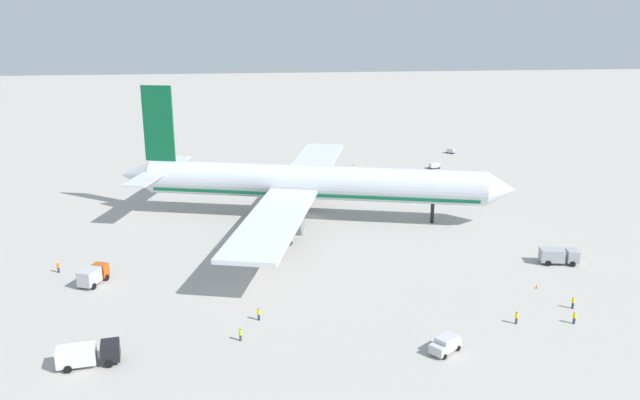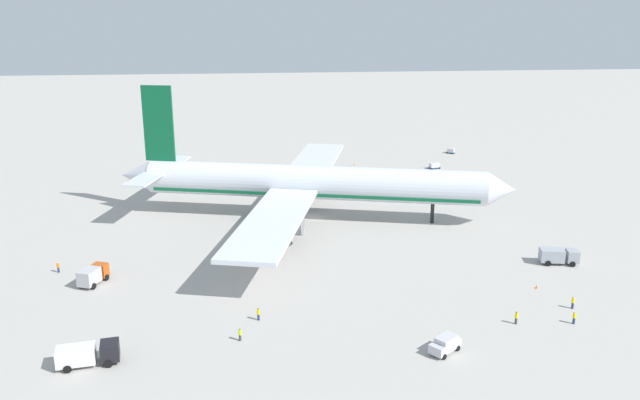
% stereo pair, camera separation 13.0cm
% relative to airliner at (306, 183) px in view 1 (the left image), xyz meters
% --- Properties ---
extents(ground_plane, '(600.00, 600.00, 0.00)m').
position_rel_airliner_xyz_m(ground_plane, '(1.37, -0.34, -6.83)').
color(ground_plane, '#ADA8A0').
extents(airliner, '(75.45, 79.25, 24.95)m').
position_rel_airliner_xyz_m(airliner, '(0.00, 0.00, 0.00)').
color(airliner, silver).
rests_on(airliner, ground).
extents(service_truck_0, '(6.20, 3.52, 2.42)m').
position_rel_airliner_xyz_m(service_truck_0, '(37.39, -28.56, -5.44)').
color(service_truck_0, '#999EA5').
rests_on(service_truck_0, ground).
extents(service_truck_2, '(7.10, 3.45, 2.47)m').
position_rel_airliner_xyz_m(service_truck_2, '(-29.77, -51.38, -5.43)').
color(service_truck_2, black).
rests_on(service_truck_2, ground).
extents(service_truck_4, '(3.92, 5.57, 2.63)m').
position_rel_airliner_xyz_m(service_truck_4, '(-34.17, -28.28, -5.36)').
color(service_truck_4, '#BF4C14').
rests_on(service_truck_4, ground).
extents(service_van, '(4.45, 4.05, 1.97)m').
position_rel_airliner_xyz_m(service_van, '(11.33, -53.27, -5.80)').
color(service_van, silver).
rests_on(service_van, ground).
extents(baggage_cart_0, '(3.61, 2.12, 1.48)m').
position_rel_airliner_xyz_m(baggage_cart_0, '(36.05, 35.89, -6.02)').
color(baggage_cart_0, '#26598C').
rests_on(baggage_cart_0, ground).
extents(baggage_cart_1, '(2.75, 2.48, 1.39)m').
position_rel_airliner_xyz_m(baggage_cart_1, '(45.78, 52.97, -6.07)').
color(baggage_cart_1, '#26598C').
rests_on(baggage_cart_1, ground).
extents(ground_worker_0, '(0.55, 0.55, 1.63)m').
position_rel_airliner_xyz_m(ground_worker_0, '(-12.67, -47.76, -6.01)').
color(ground_worker_0, '#3F3F47').
rests_on(ground_worker_0, ground).
extents(ground_worker_1, '(0.47, 0.47, 1.71)m').
position_rel_airliner_xyz_m(ground_worker_1, '(-10.32, -42.59, -5.96)').
color(ground_worker_1, navy).
rests_on(ground_worker_1, ground).
extents(ground_worker_2, '(0.56, 0.56, 1.70)m').
position_rel_airliner_xyz_m(ground_worker_2, '(-40.47, -23.14, -5.97)').
color(ground_worker_2, navy).
rests_on(ground_worker_2, ground).
extents(ground_worker_3, '(0.50, 0.50, 1.73)m').
position_rel_airliner_xyz_m(ground_worker_3, '(31.89, -44.05, -5.95)').
color(ground_worker_3, navy).
rests_on(ground_worker_3, ground).
extents(ground_worker_4, '(0.47, 0.47, 1.72)m').
position_rel_airliner_xyz_m(ground_worker_4, '(22.51, -47.43, -5.95)').
color(ground_worker_4, '#3F3F47').
rests_on(ground_worker_4, ground).
extents(ground_worker_5, '(0.56, 0.56, 1.69)m').
position_rel_airliner_xyz_m(ground_worker_5, '(29.90, -48.25, -5.97)').
color(ground_worker_5, navy).
rests_on(ground_worker_5, ground).
extents(traffic_cone_0, '(0.36, 0.36, 0.55)m').
position_rel_airliner_xyz_m(traffic_cone_0, '(-39.14, 32.10, -6.55)').
color(traffic_cone_0, orange).
rests_on(traffic_cone_0, ground).
extents(traffic_cone_1, '(0.36, 0.36, 0.55)m').
position_rel_airliner_xyz_m(traffic_cone_1, '(29.93, -37.24, -6.55)').
color(traffic_cone_1, orange).
rests_on(traffic_cone_1, ground).
extents(traffic_cone_2, '(0.36, 0.36, 0.55)m').
position_rel_airliner_xyz_m(traffic_cone_2, '(16.31, 41.38, -6.55)').
color(traffic_cone_2, orange).
rests_on(traffic_cone_2, ground).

